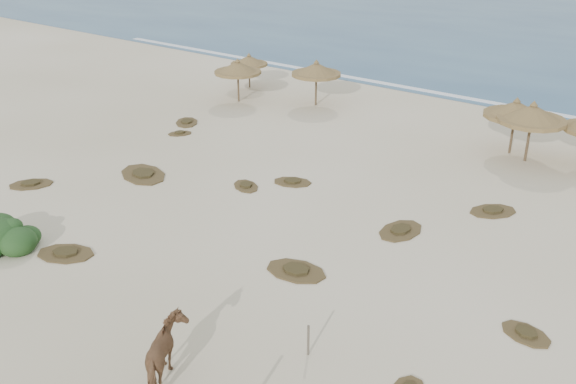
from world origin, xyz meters
name	(u,v)px	position (x,y,z in m)	size (l,w,h in m)	color
ground	(220,272)	(0.00, 0.00, 0.00)	(160.00, 160.00, 0.00)	#F0DEC5
foam_line	(493,103)	(0.00, 26.00, 0.00)	(70.00, 0.60, 0.01)	white
palapa_0	(249,61)	(-15.10, 19.39, 1.87)	(2.71, 2.71, 2.41)	brown
palapa_1	(238,68)	(-13.41, 16.30, 2.20)	(3.05, 3.05, 2.84)	brown
palapa_2	(316,70)	(-8.95, 18.71, 2.29)	(3.93, 3.93, 2.95)	brown
palapa_3	(516,110)	(4.02, 17.80, 2.32)	(3.48, 3.48, 3.00)	brown
palapa_4	(532,115)	(5.05, 17.16, 2.44)	(3.97, 3.97, 3.15)	brown
horse	(167,354)	(2.72, -5.01, 0.87)	(0.94, 2.06, 1.74)	#8C603F
fence_post_far	(308,340)	(5.15, -1.82, 0.51)	(0.07, 0.07, 1.02)	#6C6151
bush	(0,237)	(-7.79, -3.73, 0.44)	(3.00, 2.64, 1.34)	#2D5424
scrub_0	(31,184)	(-12.16, 0.29, 0.05)	(2.26, 2.35, 0.16)	brown
scrub_1	(143,174)	(-8.92, 4.23, 0.05)	(3.38, 2.74, 0.16)	brown
scrub_2	(246,186)	(-4.09, 6.16, 0.05)	(1.88, 1.65, 0.16)	brown
scrub_3	(401,230)	(3.67, 6.58, 0.05)	(1.65, 2.34, 0.16)	brown
scrub_4	(526,334)	(9.89, 2.93, 0.05)	(1.81, 1.40, 0.16)	brown
scrub_6	(187,122)	(-12.92, 11.08, 0.05)	(2.30, 2.31, 0.16)	brown
scrub_7	(493,211)	(5.94, 10.52, 0.05)	(2.34, 2.46, 0.16)	brown
scrub_8	(180,133)	(-11.82, 9.45, 0.05)	(1.48, 1.58, 0.16)	brown
scrub_9	(296,270)	(2.16, 1.62, 0.05)	(2.48, 1.80, 0.16)	brown
scrub_11	(66,253)	(-5.41, -2.59, 0.05)	(2.62, 2.27, 0.16)	brown
scrub_13	(292,182)	(-2.67, 7.83, 0.05)	(2.13, 1.79, 0.16)	brown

